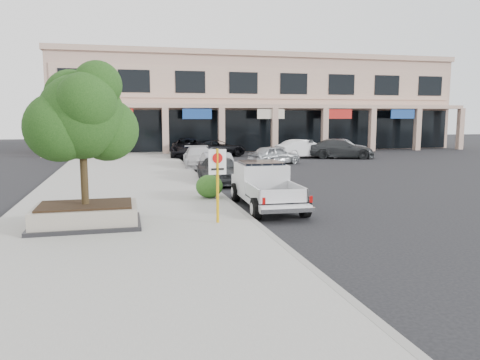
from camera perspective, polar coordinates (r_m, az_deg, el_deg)
name	(u,v)px	position (r m, az deg, el deg)	size (l,w,h in m)	color
ground	(296,220)	(15.73, 6.85, -4.90)	(120.00, 120.00, 0.00)	black
sidewalk	(126,195)	(20.63, -13.76, -1.81)	(8.00, 52.00, 0.15)	gray
curb	(216,192)	(20.99, -2.91, -1.42)	(0.20, 52.00, 0.15)	gray
strip_mall	(255,103)	(50.13, 1.80, 9.35)	(40.55, 12.43, 9.50)	tan
planter	(86,215)	(14.89, -18.26, -4.11)	(3.20, 2.20, 0.68)	black
planter_tree	(87,117)	(14.73, -18.19, 7.29)	(2.90, 2.55, 4.00)	black
no_parking_sign	(217,175)	(14.41, -2.76, 0.56)	(0.55, 0.09, 2.30)	#DEA30B
hedge	(209,186)	(18.97, -3.76, -0.77)	(1.10, 0.99, 0.94)	#154313
pickup_truck	(267,186)	(17.48, 3.32, -0.77)	(1.98, 5.34, 1.68)	silver
curb_car_a	(221,170)	(23.87, -2.32, 1.25)	(1.68, 4.17, 1.42)	#2B2D30
curb_car_b	(218,166)	(25.96, -2.70, 1.74)	(1.47, 4.20, 1.38)	#9EA0A6
curb_car_c	(199,157)	(31.29, -5.05, 2.78)	(1.96, 4.82, 1.40)	silver
curb_car_d	(187,148)	(38.76, -6.43, 3.89)	(2.63, 5.71, 1.59)	black
lot_car_a	(274,155)	(33.37, 4.20, 3.07)	(1.59, 3.96, 1.35)	#999CA0
lot_car_b	(304,149)	(38.65, 7.76, 3.79)	(1.59, 4.57, 1.51)	white
lot_car_c	(341,149)	(38.95, 12.21, 3.73)	(2.14, 5.26, 1.53)	#2A2C2E
lot_car_d	(216,148)	(39.49, -2.90, 3.89)	(2.38, 5.17, 1.44)	black
lot_car_e	(341,146)	(41.37, 12.19, 4.02)	(1.89, 4.71, 1.60)	gray
lot_car_f	(341,149)	(39.86, 12.25, 3.71)	(1.45, 4.16, 1.37)	silver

